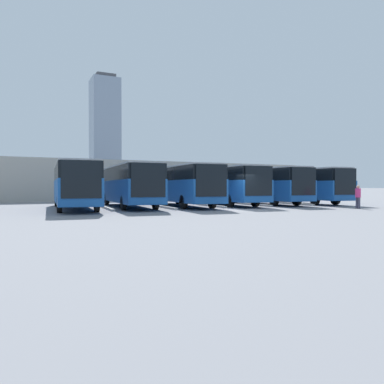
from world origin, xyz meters
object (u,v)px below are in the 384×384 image
object	(u,v)px
bus_5	(74,184)
pedestrian	(358,196)
bus_3	(180,184)
bus_2	(222,184)
bus_0	(298,185)
bus_4	(129,184)
bus_1	(261,184)

from	to	relation	value
bus_5	pedestrian	bearing A→B (deg)	159.54
bus_3	bus_2	bearing A→B (deg)	-168.38
bus_0	bus_3	size ratio (longest dim) A/B	1.00
bus_0	bus_4	size ratio (longest dim) A/B	1.00
bus_3	bus_5	xyz separation A→B (m)	(8.44, 0.07, 0.00)
bus_0	bus_5	size ratio (longest dim) A/B	1.00
bus_1	bus_5	xyz separation A→B (m)	(16.88, 0.57, 0.00)
bus_0	bus_4	world-z (taller)	same
bus_0	pedestrian	xyz separation A→B (m)	(2.35, 9.04, -0.90)
bus_3	pedestrian	world-z (taller)	bus_3
bus_1	bus_2	distance (m)	4.22
bus_5	bus_1	bearing A→B (deg)	-173.62
bus_2	bus_5	xyz separation A→B (m)	(12.66, 0.60, 0.00)
bus_2	bus_0	bearing A→B (deg)	-177.38
bus_0	bus_2	distance (m)	8.45
bus_4	bus_2	bearing A→B (deg)	-175.91
bus_0	bus_1	xyz separation A→B (m)	(4.22, -0.24, 0.00)
bus_0	pedestrian	size ratio (longest dim) A/B	7.40
bus_1	bus_4	world-z (taller)	same
bus_0	bus_4	bearing A→B (deg)	3.35
bus_3	pedestrian	xyz separation A→B (m)	(-10.32, 8.78, -0.90)
bus_5	pedestrian	world-z (taller)	bus_5
bus_4	bus_5	distance (m)	4.27
bus_1	pedestrian	xyz separation A→B (m)	(-1.88, 9.28, -0.90)
bus_1	pedestrian	bearing A→B (deg)	105.87
bus_1	bus_5	bearing A→B (deg)	6.38
bus_5	pedestrian	size ratio (longest dim) A/B	7.40
bus_1	bus_4	size ratio (longest dim) A/B	1.00
bus_3	bus_4	size ratio (longest dim) A/B	1.00
bus_2	bus_4	xyz separation A→B (m)	(8.44, -0.05, 0.00)
bus_0	bus_3	bearing A→B (deg)	5.63
bus_4	pedestrian	xyz separation A→B (m)	(-14.54, 9.37, -0.90)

